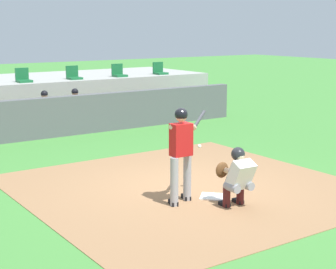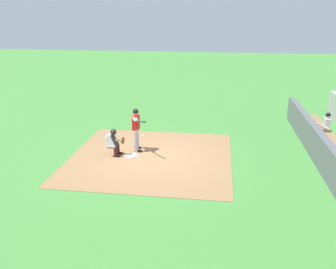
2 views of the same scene
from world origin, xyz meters
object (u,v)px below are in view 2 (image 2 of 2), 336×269
home_plate (131,156)px  dugout_player_0 (324,126)px  catcher_crouched (114,141)px  batter_at_plate (136,127)px

home_plate → dugout_player_0: bearing=110.9°
catcher_crouched → dugout_player_0: (-3.12, 8.84, 0.06)m
home_plate → dugout_player_0: (-3.11, 8.14, 0.65)m
home_plate → batter_at_plate: bearing=173.4°
dugout_player_0 → batter_at_plate: bearing=-73.2°
catcher_crouched → dugout_player_0: bearing=109.4°
batter_at_plate → dugout_player_0: size_ratio=1.39×
batter_at_plate → dugout_player_0: batter_at_plate is taller
batter_at_plate → catcher_crouched: 1.11m
home_plate → catcher_crouched: bearing=-89.8°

